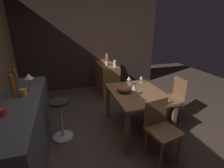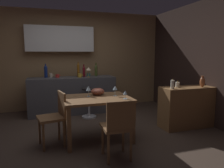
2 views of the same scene
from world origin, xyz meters
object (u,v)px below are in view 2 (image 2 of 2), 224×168
Objects in this scene: wine_glass_center at (88,89)px; bar_stool at (89,102)px; dining_table at (97,103)px; counter_lamp at (88,70)px; cup_red at (57,76)px; wine_bottle_amber at (78,70)px; wine_bottle_cobalt at (46,71)px; pillar_candle_short at (177,85)px; sideboard_cabinet at (187,107)px; vase_copper at (202,82)px; wine_glass_right at (125,93)px; fruit_bowl at (98,91)px; wine_bottle_olive at (96,70)px; pillar_candle_tall at (172,84)px; cup_teal at (88,75)px; wine_bottle_ruby at (84,71)px; chair_by_doorway at (118,126)px; cup_cream at (51,75)px; cup_mustard at (80,75)px; wine_glass_left at (115,88)px; chair_near_window at (55,116)px.

bar_stool is at bearing 78.16° from wine_glass_center.
dining_table is 1.75m from counter_lamp.
dining_table is 9.34× the size of cup_red.
dining_table is 3.04× the size of wine_bottle_amber.
wine_glass_center is 1.60m from counter_lamp.
wine_bottle_cobalt is 1.04m from counter_lamp.
wine_bottle_amber is 2.93× the size of pillar_candle_short.
vase_copper is at bearing -20.23° from sideboard_cabinet.
wine_glass_right is 0.59m from fruit_bowl.
wine_bottle_olive reaches higher than bar_stool.
dining_table is 1.49m from pillar_candle_tall.
wine_glass_center is 1.79m from pillar_candle_short.
cup_teal is (0.18, 1.69, 0.14)m from fruit_bowl.
wine_glass_center is at bearing -98.06° from wine_bottle_ruby.
pillar_candle_short is at bearing -4.14° from fruit_bowl.
pillar_candle_short reaches higher than wine_glass_center.
chair_by_doorway is at bearing -72.44° from wine_bottle_cobalt.
wine_glass_right is 2.32m from cup_red.
wine_bottle_cobalt reaches higher than bar_stool.
cup_cream is 2.91m from pillar_candle_tall.
chair_by_doorway is 2.78m from cup_red.
counter_lamp reaches higher than fruit_bowl.
chair_by_doorway is at bearing -154.09° from sideboard_cabinet.
cup_mustard is (0.67, -0.20, -0.01)m from cup_cream.
wine_bottle_cobalt is at bearing 111.68° from dining_table.
wine_bottle_ruby is at bearing 89.72° from bar_stool.
vase_copper is (2.27, -0.16, 0.05)m from wine_glass_center.
counter_lamp is (-0.05, -0.23, 0.15)m from cup_teal.
wine_glass_left is at bearing -93.60° from wine_bottle_olive.
cup_mustard is at bearing 135.64° from pillar_candle_short.
wine_glass_left is (0.34, 0.02, 0.23)m from dining_table.
sideboard_cabinet is 6.02× the size of wine_glass_center.
chair_by_doorway is at bearing -106.23° from wine_glass_left.
sideboard_cabinet is 8.48× the size of cup_mustard.
cup_mustard is (-0.34, 1.71, 0.07)m from wine_glass_left.
cup_teal is 0.57× the size of pillar_candle_tall.
cup_teal is at bearing 121.60° from pillar_candle_tall.
wine_bottle_olive is at bearing 77.23° from fruit_bowl.
vase_copper reaches higher than pillar_candle_tall.
wine_bottle_amber is 3.07× the size of cup_red.
fruit_bowl is (-0.35, 0.48, -0.04)m from wine_glass_right.
cup_mustard reaches higher than fruit_bowl.
bar_stool is 5.36× the size of cup_mustard.
chair_near_window is 2.60× the size of wine_bottle_cobalt.
sideboard_cabinet is 2.60m from chair_near_window.
bar_stool is (0.13, 1.29, -0.27)m from dining_table.
pillar_candle_short is (1.79, -0.03, -0.01)m from wine_glass_center.
chair_by_doorway is at bearing -77.38° from wine_glass_center.
counter_lamp is at bearing 136.15° from sideboard_cabinet.
dining_table is 3.41× the size of wine_bottle_cobalt.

